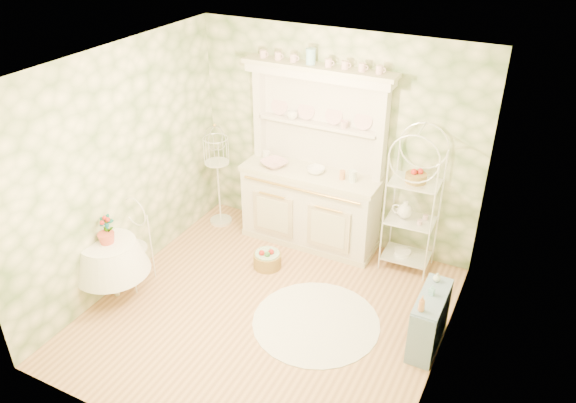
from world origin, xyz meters
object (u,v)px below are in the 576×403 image
at_px(bakers_rack, 413,202).
at_px(kitchen_dresser, 311,161).
at_px(side_shelf, 429,319).
at_px(round_table, 113,273).
at_px(floor_basket, 267,259).
at_px(birdcage_stand, 218,176).
at_px(cafe_chair, 130,250).

bearing_deg(bakers_rack, kitchen_dresser, 178.41).
xyz_separation_m(side_shelf, round_table, (-3.34, -0.82, -0.01)).
bearing_deg(round_table, kitchen_dresser, 53.68).
bearing_deg(round_table, floor_basket, 44.79).
height_order(side_shelf, birdcage_stand, birdcage_stand).
bearing_deg(side_shelf, round_table, -167.26).
xyz_separation_m(side_shelf, floor_basket, (-2.07, 0.44, -0.21)).
relative_size(kitchen_dresser, birdcage_stand, 1.62).
height_order(round_table, birdcage_stand, birdcage_stand).
height_order(bakers_rack, round_table, bakers_rack).
relative_size(bakers_rack, side_shelf, 2.43).
distance_m(round_table, floor_basket, 1.79).
bearing_deg(cafe_chair, side_shelf, 17.58).
distance_m(birdcage_stand, floor_basket, 1.38).
xyz_separation_m(round_table, floor_basket, (1.27, 1.26, -0.20)).
distance_m(side_shelf, cafe_chair, 3.38).
bearing_deg(birdcage_stand, cafe_chair, -96.76).
distance_m(side_shelf, floor_basket, 2.13).
bearing_deg(kitchen_dresser, round_table, -126.32).
height_order(side_shelf, floor_basket, side_shelf).
xyz_separation_m(side_shelf, birdcage_stand, (-3.15, 1.06, 0.39)).
distance_m(bakers_rack, side_shelf, 1.46).
distance_m(round_table, cafe_chair, 0.33).
distance_m(kitchen_dresser, cafe_chair, 2.37).
relative_size(birdcage_stand, floor_basket, 4.29).
xyz_separation_m(bakers_rack, side_shelf, (0.57, -1.21, -0.58)).
relative_size(round_table, cafe_chair, 0.71).
bearing_deg(side_shelf, birdcage_stand, 160.29).
bearing_deg(cafe_chair, birdcage_stand, 92.01).
xyz_separation_m(kitchen_dresser, birdcage_stand, (-1.29, -0.13, -0.44)).
bearing_deg(birdcage_stand, side_shelf, -18.65).
distance_m(kitchen_dresser, floor_basket, 1.30).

